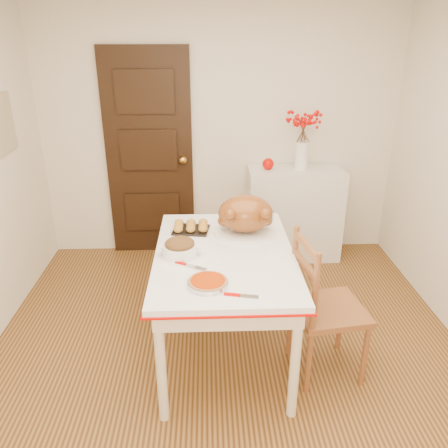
{
  "coord_description": "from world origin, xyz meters",
  "views": [
    {
      "loc": [
        -0.13,
        -2.4,
        2.16
      ],
      "look_at": [
        -0.02,
        0.3,
        1.0
      ],
      "focal_mm": 35.91,
      "sensor_mm": 36.0,
      "label": 1
    }
  ],
  "objects_px": {
    "pumpkin_pie": "(208,282)",
    "chair_oak": "(329,306)",
    "turkey_platter": "(245,216)",
    "sideboard": "(294,213)",
    "kitchen_table": "(224,304)"
  },
  "relations": [
    {
      "from": "pumpkin_pie",
      "to": "chair_oak",
      "type": "bearing_deg",
      "value": 15.99
    },
    {
      "from": "chair_oak",
      "to": "turkey_platter",
      "type": "distance_m",
      "value": 0.84
    },
    {
      "from": "chair_oak",
      "to": "pumpkin_pie",
      "type": "distance_m",
      "value": 0.89
    },
    {
      "from": "turkey_platter",
      "to": "pumpkin_pie",
      "type": "distance_m",
      "value": 0.76
    },
    {
      "from": "sideboard",
      "to": "turkey_platter",
      "type": "bearing_deg",
      "value": -115.74
    },
    {
      "from": "sideboard",
      "to": "chair_oak",
      "type": "distance_m",
      "value": 1.73
    },
    {
      "from": "sideboard",
      "to": "kitchen_table",
      "type": "relative_size",
      "value": 0.68
    },
    {
      "from": "pumpkin_pie",
      "to": "kitchen_table",
      "type": "bearing_deg",
      "value": 75.38
    },
    {
      "from": "chair_oak",
      "to": "turkey_platter",
      "type": "xyz_separation_m",
      "value": [
        -0.52,
        0.48,
        0.46
      ]
    },
    {
      "from": "turkey_platter",
      "to": "sideboard",
      "type": "bearing_deg",
      "value": 48.85
    },
    {
      "from": "turkey_platter",
      "to": "pumpkin_pie",
      "type": "relative_size",
      "value": 1.92
    },
    {
      "from": "kitchen_table",
      "to": "sideboard",
      "type": "bearing_deg",
      "value": 63.46
    },
    {
      "from": "turkey_platter",
      "to": "chair_oak",
      "type": "bearing_deg",
      "value": -57.87
    },
    {
      "from": "kitchen_table",
      "to": "pumpkin_pie",
      "type": "distance_m",
      "value": 0.62
    },
    {
      "from": "chair_oak",
      "to": "pumpkin_pie",
      "type": "xyz_separation_m",
      "value": [
        -0.79,
        -0.23,
        0.34
      ]
    }
  ]
}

